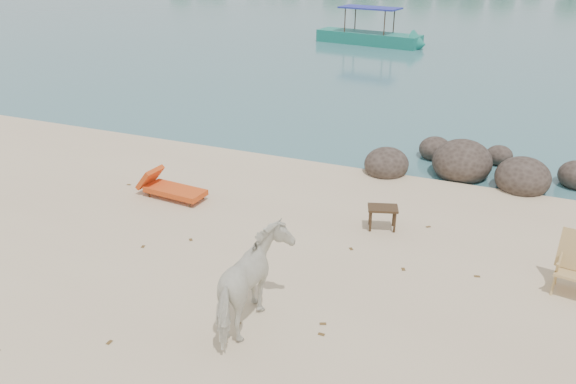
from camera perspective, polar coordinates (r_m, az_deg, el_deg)
name	(u,v)px	position (r m, az deg, el deg)	size (l,w,h in m)	color
boulders	(482,169)	(14.27, 19.11, 2.26)	(6.33, 2.87, 1.07)	#2F251F
cow	(254,286)	(8.16, -3.50, -9.46)	(0.76, 1.67, 1.41)	white
side_table	(382,219)	(11.14, 9.54, -2.76)	(0.58, 0.37, 0.46)	#2F1F12
lounge_chair	(175,189)	(12.51, -11.40, 0.35)	(1.71, 0.60, 0.51)	red
deck_chair	(576,269)	(10.05, 27.18, -6.95)	(0.61, 0.67, 0.95)	tan
boat_near	(370,13)	(32.08, 8.31, 17.52)	(6.51, 1.47, 3.17)	#197564
dead_leaves	(250,295)	(9.19, -3.85, -10.45)	(7.98, 6.55, 0.00)	brown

